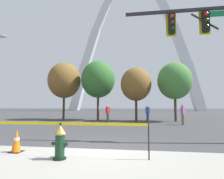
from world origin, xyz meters
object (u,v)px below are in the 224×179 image
traffic_cone_by_hydrant (17,141)px  traffic_signal_gantry (213,44)px  pedestrian_walking_left (183,114)px  fire_hydrant (60,142)px  pedestrian_walking_right (108,114)px  pedestrian_standing_center (148,114)px  monument_arch (134,49)px

traffic_cone_by_hydrant → traffic_signal_gantry: bearing=19.9°
pedestrian_walking_left → traffic_cone_by_hydrant: bearing=-127.1°
fire_hydrant → pedestrian_walking_right: (-0.50, 10.91, 0.35)m
pedestrian_walking_left → traffic_signal_gantry: bearing=-92.4°
traffic_cone_by_hydrant → pedestrian_standing_center: (4.64, 10.92, 0.46)m
traffic_cone_by_hydrant → pedestrian_walking_right: size_ratio=0.46×
fire_hydrant → pedestrian_standing_center: 11.83m
traffic_cone_by_hydrant → pedestrian_standing_center: size_ratio=0.46×
monument_arch → pedestrian_walking_left: size_ratio=31.07×
pedestrian_walking_left → pedestrian_walking_right: 6.14m
pedestrian_standing_center → pedestrian_walking_right: same height
pedestrian_walking_right → fire_hydrant: bearing=-87.4°
pedestrian_walking_left → pedestrian_standing_center: (-2.65, 1.29, 0.00)m
fire_hydrant → pedestrian_walking_left: bearing=61.2°
traffic_cone_by_hydrant → traffic_signal_gantry: 8.31m
traffic_cone_by_hydrant → monument_arch: size_ratio=0.01×
monument_arch → pedestrian_walking_left: 52.06m
traffic_signal_gantry → monument_arch: size_ratio=0.12×
traffic_cone_by_hydrant → traffic_signal_gantry: size_ratio=0.12×
fire_hydrant → pedestrian_walking_right: 10.93m
fire_hydrant → pedestrian_standing_center: bearing=75.6°
monument_arch → pedestrian_standing_center: (2.19, -46.28, -20.58)m
traffic_signal_gantry → monument_arch: (-4.54, 54.68, 17.32)m
fire_hydrant → pedestrian_standing_center: pedestrian_standing_center is taller
traffic_signal_gantry → traffic_cone_by_hydrant: bearing=-160.1°
pedestrian_walking_left → pedestrian_standing_center: size_ratio=1.00×
monument_arch → pedestrian_walking_left: (4.84, -47.57, -20.58)m
monument_arch → pedestrian_standing_center: size_ratio=31.07×
fire_hydrant → pedestrian_walking_right: pedestrian_walking_right is taller
traffic_signal_gantry → pedestrian_walking_left: 7.82m
fire_hydrant → pedestrian_walking_left: pedestrian_walking_left is taller
traffic_cone_by_hydrant → pedestrian_walking_left: size_ratio=0.46×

